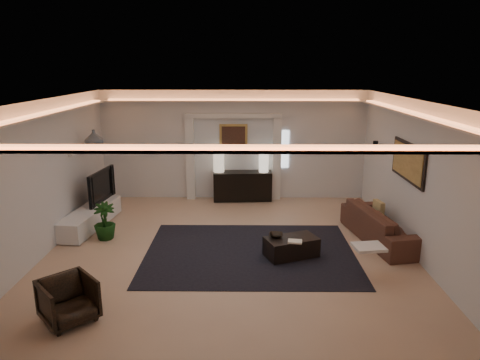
{
  "coord_description": "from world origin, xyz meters",
  "views": [
    {
      "loc": [
        0.28,
        -8.05,
        3.51
      ],
      "look_at": [
        0.2,
        0.6,
        1.25
      ],
      "focal_mm": 32.89,
      "sensor_mm": 36.0,
      "label": 1
    }
  ],
  "objects_px": {
    "console": "(242,186)",
    "coffee_table": "(291,247)",
    "armchair": "(68,300)",
    "sofa": "(383,225)"
  },
  "relations": [
    {
      "from": "sofa",
      "to": "coffee_table",
      "type": "bearing_deg",
      "value": 102.47
    },
    {
      "from": "console",
      "to": "sofa",
      "type": "relative_size",
      "value": 0.67
    },
    {
      "from": "sofa",
      "to": "armchair",
      "type": "xyz_separation_m",
      "value": [
        -5.33,
        -3.02,
        -0.02
      ]
    },
    {
      "from": "coffee_table",
      "to": "armchair",
      "type": "distance_m",
      "value": 4.0
    },
    {
      "from": "armchair",
      "to": "coffee_table",
      "type": "bearing_deg",
      "value": -10.39
    },
    {
      "from": "console",
      "to": "coffee_table",
      "type": "bearing_deg",
      "value": -78.47
    },
    {
      "from": "console",
      "to": "armchair",
      "type": "height_order",
      "value": "console"
    },
    {
      "from": "console",
      "to": "armchair",
      "type": "distance_m",
      "value": 6.28
    },
    {
      "from": "console",
      "to": "sofa",
      "type": "distance_m",
      "value": 4.02
    },
    {
      "from": "sofa",
      "to": "coffee_table",
      "type": "height_order",
      "value": "sofa"
    }
  ]
}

